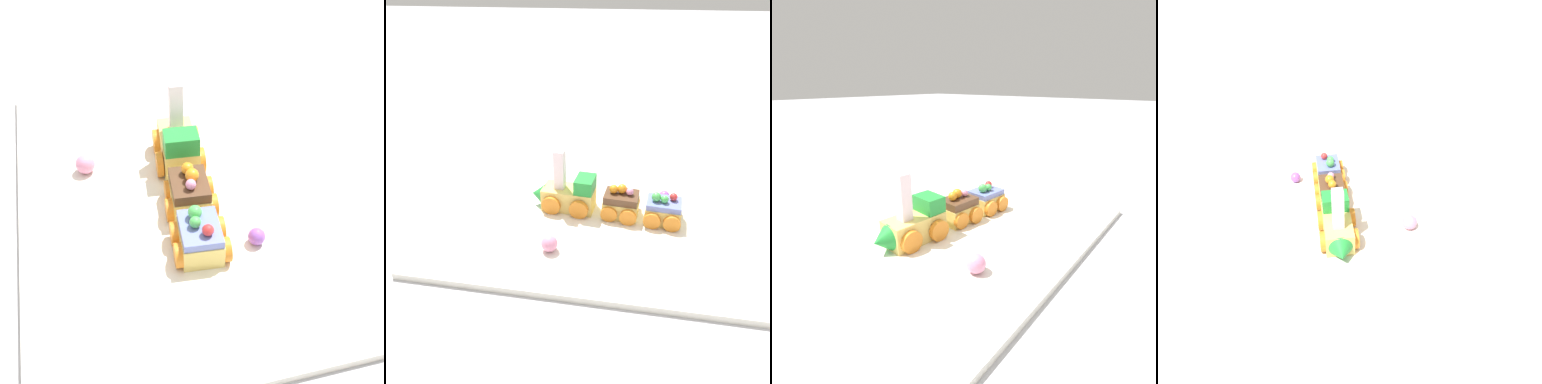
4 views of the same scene
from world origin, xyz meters
TOP-DOWN VIEW (x-y plane):
  - ground_plane at (0.00, 0.00)m, footprint 10.00×10.00m
  - display_board at (0.00, 0.00)m, footprint 0.63×0.41m
  - cake_train_locomotive at (0.07, -0.03)m, footprint 0.13×0.08m
  - cake_car_chocolate at (-0.04, -0.03)m, footprint 0.07×0.08m
  - cake_car_blueberry at (-0.12, -0.02)m, footprint 0.07×0.08m
  - gumball_purple at (-0.12, -0.09)m, footprint 0.02×0.02m
  - gumball_pink at (0.08, 0.11)m, footprint 0.03×0.03m

SIDE VIEW (x-z plane):
  - ground_plane at x=0.00m, z-range 0.00..0.00m
  - display_board at x=0.00m, z-range 0.00..0.01m
  - gumball_purple at x=-0.12m, z-range 0.01..0.04m
  - gumball_pink at x=0.08m, z-range 0.01..0.04m
  - cake_car_blueberry at x=-0.12m, z-range 0.00..0.07m
  - cake_car_chocolate at x=-0.04m, z-range 0.00..0.07m
  - cake_train_locomotive at x=0.07m, z-range -0.02..0.11m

